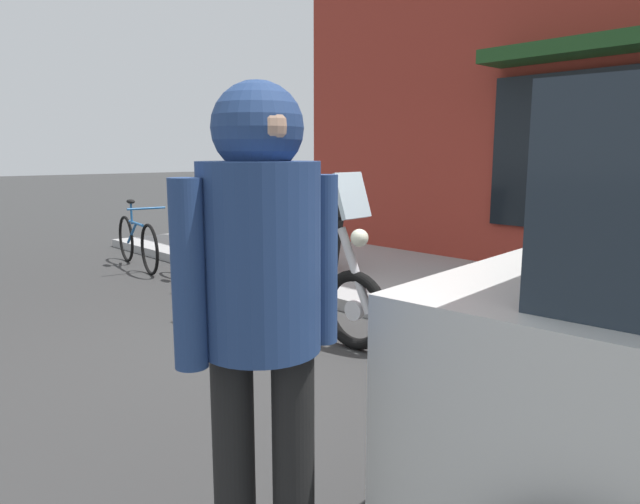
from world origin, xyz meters
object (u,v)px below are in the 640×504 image
object	(u,v)px
sandwich_board_sign	(318,235)
second_bicycle_by_cafe	(137,241)
touring_motorcycle	(274,261)
pedestrian_walking	(261,291)
parked_bicycle	(202,254)

from	to	relation	value
sandwich_board_sign	second_bicycle_by_cafe	bearing A→B (deg)	-149.48
touring_motorcycle	sandwich_board_sign	bearing A→B (deg)	126.11
touring_motorcycle	pedestrian_walking	distance (m)	3.22
touring_motorcycle	second_bicycle_by_cafe	bearing A→B (deg)	174.58
sandwich_board_sign	parked_bicycle	bearing A→B (deg)	-124.10
pedestrian_walking	sandwich_board_sign	bearing A→B (deg)	135.23
touring_motorcycle	sandwich_board_sign	world-z (taller)	touring_motorcycle
touring_motorcycle	parked_bicycle	distance (m)	2.04
touring_motorcycle	parked_bicycle	world-z (taller)	touring_motorcycle
touring_motorcycle	sandwich_board_sign	distance (m)	2.01
parked_bicycle	pedestrian_walking	world-z (taller)	pedestrian_walking
pedestrian_walking	second_bicycle_by_cafe	distance (m)	6.36
sandwich_board_sign	second_bicycle_by_cafe	distance (m)	2.57
second_bicycle_by_cafe	sandwich_board_sign	bearing A→B (deg)	30.52
second_bicycle_by_cafe	parked_bicycle	bearing A→B (deg)	5.64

